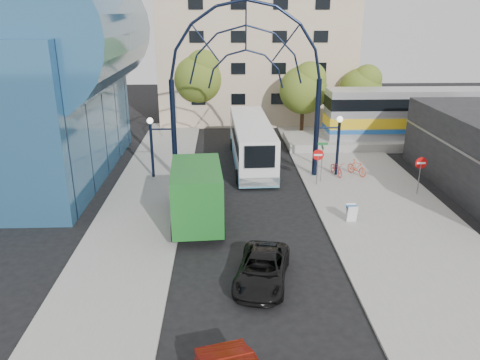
{
  "coord_description": "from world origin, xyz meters",
  "views": [
    {
      "loc": [
        -1.56,
        -17.86,
        11.31
      ],
      "look_at": [
        -0.68,
        6.0,
        2.67
      ],
      "focal_mm": 35.0,
      "sensor_mm": 36.0,
      "label": 1
    }
  ],
  "objects_px": {
    "bike_near_b": "(357,168)",
    "stop_sign": "(318,158)",
    "gateway_arch": "(246,55)",
    "bike_near_a": "(337,168)",
    "train_car": "(468,113)",
    "tree_north_c": "(362,87)",
    "city_bus": "(251,142)",
    "green_truck": "(197,193)",
    "tree_north_a": "(305,87)",
    "sandwich_board": "(352,211)",
    "black_suv": "(262,269)",
    "do_not_enter_sign": "(421,167)",
    "tree_north_b": "(199,75)",
    "street_name_sign": "(322,154)"
  },
  "relations": [
    {
      "from": "bike_near_b",
      "to": "stop_sign",
      "type": "bearing_deg",
      "value": 178.77
    },
    {
      "from": "gateway_arch",
      "to": "bike_near_a",
      "type": "xyz_separation_m",
      "value": [
        6.6,
        -0.1,
        -7.94
      ]
    },
    {
      "from": "bike_near_b",
      "to": "bike_near_a",
      "type": "bearing_deg",
      "value": 146.32
    },
    {
      "from": "bike_near_a",
      "to": "bike_near_b",
      "type": "xyz_separation_m",
      "value": [
        1.46,
        -0.08,
        0.06
      ]
    },
    {
      "from": "gateway_arch",
      "to": "train_car",
      "type": "xyz_separation_m",
      "value": [
        20.0,
        8.0,
        -5.66
      ]
    },
    {
      "from": "tree_north_c",
      "to": "city_bus",
      "type": "relative_size",
      "value": 0.53
    },
    {
      "from": "stop_sign",
      "to": "green_truck",
      "type": "height_order",
      "value": "green_truck"
    },
    {
      "from": "bike_near_a",
      "to": "tree_north_a",
      "type": "bearing_deg",
      "value": 80.67
    },
    {
      "from": "stop_sign",
      "to": "train_car",
      "type": "bearing_deg",
      "value": 33.34
    },
    {
      "from": "bike_near_a",
      "to": "bike_near_b",
      "type": "distance_m",
      "value": 1.46
    },
    {
      "from": "sandwich_board",
      "to": "tree_north_a",
      "type": "bearing_deg",
      "value": 88.5
    },
    {
      "from": "train_car",
      "to": "tree_north_a",
      "type": "distance_m",
      "value": 14.52
    },
    {
      "from": "sandwich_board",
      "to": "tree_north_c",
      "type": "height_order",
      "value": "tree_north_c"
    },
    {
      "from": "stop_sign",
      "to": "sandwich_board",
      "type": "height_order",
      "value": "stop_sign"
    },
    {
      "from": "tree_north_c",
      "to": "city_bus",
      "type": "xyz_separation_m",
      "value": [
        -11.5,
        -10.71,
        -2.51
      ]
    },
    {
      "from": "tree_north_a",
      "to": "black_suv",
      "type": "bearing_deg",
      "value": -103.15
    },
    {
      "from": "black_suv",
      "to": "green_truck",
      "type": "bearing_deg",
      "value": 128.14
    },
    {
      "from": "do_not_enter_sign",
      "to": "city_bus",
      "type": "distance_m",
      "value": 12.65
    },
    {
      "from": "do_not_enter_sign",
      "to": "tree_north_a",
      "type": "bearing_deg",
      "value": 107.03
    },
    {
      "from": "stop_sign",
      "to": "tree_north_c",
      "type": "distance_m",
      "value": 17.68
    },
    {
      "from": "bike_near_a",
      "to": "sandwich_board",
      "type": "bearing_deg",
      "value": -108.78
    },
    {
      "from": "stop_sign",
      "to": "green_truck",
      "type": "xyz_separation_m",
      "value": [
        -7.88,
        -5.54,
        -0.2
      ]
    },
    {
      "from": "gateway_arch",
      "to": "train_car",
      "type": "relative_size",
      "value": 0.54
    },
    {
      "from": "stop_sign",
      "to": "do_not_enter_sign",
      "type": "bearing_deg",
      "value": -17.88
    },
    {
      "from": "tree_north_c",
      "to": "city_bus",
      "type": "distance_m",
      "value": 15.92
    },
    {
      "from": "stop_sign",
      "to": "tree_north_c",
      "type": "xyz_separation_m",
      "value": [
        7.32,
        15.93,
        2.28
      ]
    },
    {
      "from": "train_car",
      "to": "black_suv",
      "type": "bearing_deg",
      "value": -132.24
    },
    {
      "from": "tree_north_b",
      "to": "bike_near_b",
      "type": "xyz_separation_m",
      "value": [
        11.93,
        -16.11,
        -4.59
      ]
    },
    {
      "from": "do_not_enter_sign",
      "to": "green_truck",
      "type": "height_order",
      "value": "green_truck"
    },
    {
      "from": "city_bus",
      "to": "green_truck",
      "type": "relative_size",
      "value": 1.71
    },
    {
      "from": "stop_sign",
      "to": "city_bus",
      "type": "distance_m",
      "value": 6.69
    },
    {
      "from": "city_bus",
      "to": "bike_near_a",
      "type": "distance_m",
      "value": 6.93
    },
    {
      "from": "gateway_arch",
      "to": "tree_north_c",
      "type": "distance_m",
      "value": 18.95
    },
    {
      "from": "gateway_arch",
      "to": "city_bus",
      "type": "xyz_separation_m",
      "value": [
        0.62,
        3.22,
        -6.79
      ]
    },
    {
      "from": "do_not_enter_sign",
      "to": "tree_north_a",
      "type": "distance_m",
      "value": 16.86
    },
    {
      "from": "gateway_arch",
      "to": "do_not_enter_sign",
      "type": "xyz_separation_m",
      "value": [
        11.0,
        -4.0,
        -6.58
      ]
    },
    {
      "from": "tree_north_b",
      "to": "black_suv",
      "type": "distance_m",
      "value": 30.48
    },
    {
      "from": "do_not_enter_sign",
      "to": "black_suv",
      "type": "bearing_deg",
      "value": -137.69
    },
    {
      "from": "gateway_arch",
      "to": "street_name_sign",
      "type": "xyz_separation_m",
      "value": [
        5.2,
        -1.4,
        -6.43
      ]
    },
    {
      "from": "gateway_arch",
      "to": "green_truck",
      "type": "bearing_deg",
      "value": -112.19
    },
    {
      "from": "tree_north_b",
      "to": "bike_near_a",
      "type": "distance_m",
      "value": 19.7
    },
    {
      "from": "tree_north_c",
      "to": "bike_near_a",
      "type": "xyz_separation_m",
      "value": [
        -5.52,
        -14.02,
        -3.66
      ]
    },
    {
      "from": "sandwich_board",
      "to": "city_bus",
      "type": "relative_size",
      "value": 0.08
    },
    {
      "from": "stop_sign",
      "to": "train_car",
      "type": "relative_size",
      "value": 0.1
    },
    {
      "from": "green_truck",
      "to": "bike_near_b",
      "type": "xyz_separation_m",
      "value": [
        11.13,
        7.37,
        -1.12
      ]
    },
    {
      "from": "stop_sign",
      "to": "city_bus",
      "type": "relative_size",
      "value": 0.2
    },
    {
      "from": "train_car",
      "to": "bike_near_b",
      "type": "relative_size",
      "value": 13.59
    },
    {
      "from": "train_car",
      "to": "tree_north_b",
      "type": "distance_m",
      "value": 25.27
    },
    {
      "from": "gateway_arch",
      "to": "do_not_enter_sign",
      "type": "bearing_deg",
      "value": -19.99
    },
    {
      "from": "tree_north_c",
      "to": "green_truck",
      "type": "xyz_separation_m",
      "value": [
        -15.2,
        -21.47,
        -2.48
      ]
    }
  ]
}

